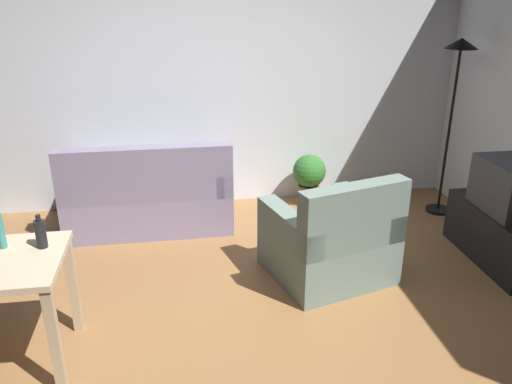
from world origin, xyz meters
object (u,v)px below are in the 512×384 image
Objects in this scene: tv at (510,187)px; bottle_tall at (0,230)px; couch at (149,198)px; potted_plant at (309,176)px; armchair at (331,242)px; bottle_dark at (41,233)px; torchiere_lamp at (456,80)px; tv_stand at (500,236)px.

bottle_tall reaches higher than tv.
bottle_tall is (-0.80, -1.79, 0.57)m from couch.
armchair reaches higher than potted_plant.
tv is at bearing 9.96° from bottle_dark.
torchiere_lamp is at bearing 23.67° from bottle_tall.
armchair reaches higher than tv_stand.
torchiere_lamp reaches higher than tv_stand.
couch is at bearing -169.68° from potted_plant.
tv is at bearing 158.85° from couch.
bottle_dark is at bearing 0.25° from armchair.
torchiere_lamp is 3.18× the size of potted_plant.
torchiere_lamp is at bearing 178.20° from couch.
armchair is (-0.20, -1.53, -0.01)m from potted_plant.
bottle_dark is at bearing 99.96° from tv.
tv is at bearing -89.81° from torchiere_lamp.
potted_plant is at bearing 41.90° from tv_stand.
couch and tv have the same top height.
bottle_tall is (-3.86, -0.60, 0.18)m from tv.
bottle_tall is (-2.51, -2.10, 0.55)m from potted_plant.
armchair is at bearing -97.50° from potted_plant.
tv_stand is 4.97× the size of bottle_dark.
bottle_dark is at bearing -154.52° from torchiere_lamp.
torchiere_lamp is 4.24m from bottle_tall.
armchair is at bearing 141.17° from couch.
armchair is 4.08× the size of bottle_tall.
potted_plant is 3.32m from bottle_tall.
tv_stand is at bearing 158.83° from couch.
tv_stand is at bearing 9.97° from bottle_dark.
tv is at bearing 165.33° from armchair.
bottle_dark is (-2.27, -2.13, 0.53)m from potted_plant.
bottle_dark is (-3.61, -1.72, -0.56)m from torchiere_lamp.
torchiere_lamp is 6.74× the size of bottle_tall.
torchiere_lamp is at bearing -16.92° from potted_plant.
couch is 1.47× the size of armchair.
couch is 0.89× the size of torchiere_lamp.
couch is 3.25m from torchiere_lamp.
tv reaches higher than tv_stand.
bottle_tall reaches higher than armchair.
potted_plant is at bearing 41.97° from tv.
couch is 2.04m from bottle_tall.
bottle_tall is at bearing 98.89° from tv.
torchiere_lamp is (0.00, 1.09, 1.17)m from tv_stand.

